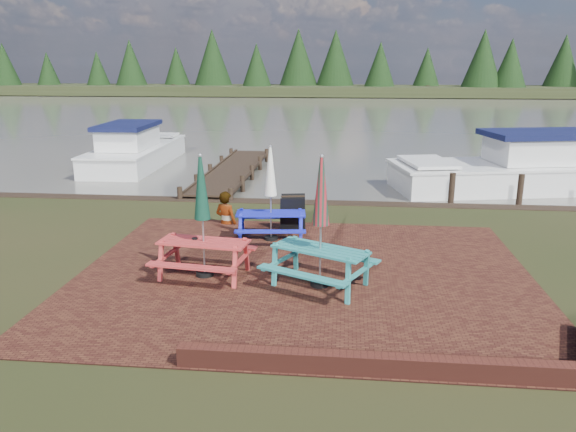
# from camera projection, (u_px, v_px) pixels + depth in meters

# --- Properties ---
(ground) EXTENTS (120.00, 120.00, 0.00)m
(ground) POSITION_uv_depth(u_px,v_px,m) (300.00, 295.00, 10.26)
(ground) COLOR black
(ground) RESTS_ON ground
(paving) EXTENTS (9.00, 7.50, 0.02)m
(paving) POSITION_uv_depth(u_px,v_px,m) (304.00, 275.00, 11.21)
(paving) COLOR #351610
(paving) RESTS_ON ground
(brick_wall) EXTENTS (6.21, 1.79, 0.30)m
(brick_wall) POSITION_uv_depth(u_px,v_px,m) (442.00, 361.00, 7.69)
(brick_wall) COLOR #4C1E16
(brick_wall) RESTS_ON ground
(water) EXTENTS (120.00, 60.00, 0.02)m
(water) POSITION_uv_depth(u_px,v_px,m) (336.00, 114.00, 45.75)
(water) COLOR #4D4C42
(water) RESTS_ON ground
(far_treeline) EXTENTS (120.00, 10.00, 8.10)m
(far_treeline) POSITION_uv_depth(u_px,v_px,m) (341.00, 69.00, 72.69)
(far_treeline) COLOR black
(far_treeline) RESTS_ON ground
(picnic_table_teal) EXTENTS (2.32, 2.23, 2.49)m
(picnic_table_teal) POSITION_uv_depth(u_px,v_px,m) (320.00, 242.00, 10.43)
(picnic_table_teal) COLOR teal
(picnic_table_teal) RESTS_ON ground
(picnic_table_red) EXTENTS (1.93, 1.77, 2.42)m
(picnic_table_red) POSITION_uv_depth(u_px,v_px,m) (203.00, 236.00, 10.93)
(picnic_table_red) COLOR #BA312F
(picnic_table_red) RESTS_ON ground
(picnic_table_blue) EXTENTS (1.76, 1.60, 2.26)m
(picnic_table_blue) POSITION_uv_depth(u_px,v_px,m) (271.00, 208.00, 13.20)
(picnic_table_blue) COLOR #1920BB
(picnic_table_blue) RESTS_ON ground
(chalkboard) EXTENTS (0.62, 0.64, 0.95)m
(chalkboard) POSITION_uv_depth(u_px,v_px,m) (293.00, 214.00, 13.85)
(chalkboard) COLOR black
(chalkboard) RESTS_ON ground
(jetty) EXTENTS (1.76, 9.08, 1.00)m
(jetty) POSITION_uv_depth(u_px,v_px,m) (232.00, 171.00, 21.38)
(jetty) COLOR black
(jetty) RESTS_ON ground
(boat_jetty) EXTENTS (2.66, 7.23, 2.08)m
(boat_jetty) POSITION_uv_depth(u_px,v_px,m) (135.00, 152.00, 23.85)
(boat_jetty) COLOR silver
(boat_jetty) RESTS_ON ground
(boat_near) EXTENTS (8.63, 4.46, 2.22)m
(boat_near) POSITION_uv_depth(u_px,v_px,m) (518.00, 171.00, 19.41)
(boat_near) COLOR silver
(boat_near) RESTS_ON ground
(person) EXTENTS (0.74, 0.63, 1.72)m
(person) POSITION_uv_depth(u_px,v_px,m) (225.00, 192.00, 14.54)
(person) COLOR gray
(person) RESTS_ON ground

